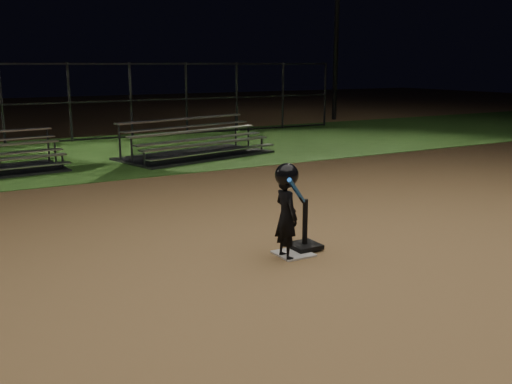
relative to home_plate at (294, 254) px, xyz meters
name	(u,v)px	position (x,y,z in m)	size (l,w,h in m)	color
ground	(293,254)	(0.00, 0.00, -0.01)	(80.00, 80.00, 0.00)	olive
grass_strip	(96,154)	(0.00, 10.00, -0.01)	(60.00, 8.00, 0.01)	#2A531B
home_plate	(294,254)	(0.00, 0.00, 0.00)	(0.45, 0.45, 0.02)	beige
batting_tee	(305,240)	(0.24, 0.10, 0.13)	(0.38, 0.38, 0.67)	black
child_batter	(286,209)	(-0.17, -0.08, 0.65)	(0.49, 0.55, 1.24)	black
bleacher_right	(196,149)	(2.22, 8.19, 0.19)	(4.42, 2.89, 1.00)	#B0B1B5
backstop_fence	(70,103)	(0.00, 13.00, 1.24)	(20.08, 0.08, 2.50)	#38383D
light_pole_right	(338,5)	(12.00, 14.94, 4.93)	(0.90, 0.53, 8.30)	#2D2D30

